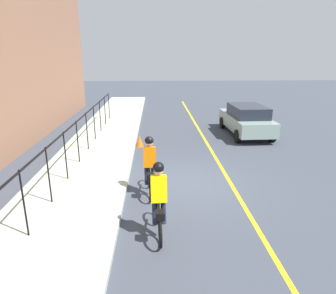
% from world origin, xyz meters
% --- Properties ---
extents(ground_plane, '(80.00, 80.00, 0.00)m').
position_xyz_m(ground_plane, '(0.00, 0.00, 0.00)').
color(ground_plane, '#393F4A').
extents(lane_line_centre, '(36.00, 0.12, 0.01)m').
position_xyz_m(lane_line_centre, '(0.00, -1.60, 0.00)').
color(lane_line_centre, yellow).
rests_on(lane_line_centre, ground).
extents(sidewalk, '(40.00, 3.20, 0.15)m').
position_xyz_m(sidewalk, '(0.00, 3.40, 0.07)').
color(sidewalk, '#A1A899').
rests_on(sidewalk, ground).
extents(iron_fence, '(18.12, 0.04, 1.60)m').
position_xyz_m(iron_fence, '(1.00, 3.80, 1.31)').
color(iron_fence, black).
rests_on(iron_fence, sidewalk).
extents(cyclist_lead, '(1.71, 0.38, 1.83)m').
position_xyz_m(cyclist_lead, '(-0.79, 1.06, 0.91)').
color(cyclist_lead, black).
rests_on(cyclist_lead, ground).
extents(cyclist_follow, '(1.71, 0.38, 1.83)m').
position_xyz_m(cyclist_follow, '(-2.99, 0.82, 0.91)').
color(cyclist_follow, black).
rests_on(cyclist_follow, ground).
extents(patrol_sedan, '(4.45, 2.03, 1.58)m').
position_xyz_m(patrol_sedan, '(6.16, -3.90, 0.82)').
color(patrol_sedan, gray).
rests_on(patrol_sedan, ground).
extents(traffic_cone_near, '(0.36, 0.36, 0.52)m').
position_xyz_m(traffic_cone_near, '(4.24, 1.61, 0.26)').
color(traffic_cone_near, orange).
rests_on(traffic_cone_near, ground).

